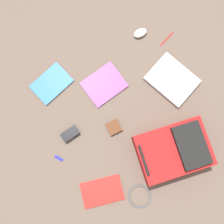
{
  "coord_description": "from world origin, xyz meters",
  "views": [
    {
      "loc": [
        -0.16,
        0.16,
        1.74
      ],
      "look_at": [
        0.05,
        0.04,
        0.02
      ],
      "focal_mm": 42.03,
      "sensor_mm": 36.0,
      "label": 1
    }
  ],
  "objects_px": {
    "book_manual": "(102,191)",
    "earbud_pouch": "(114,127)",
    "book_blue": "(52,84)",
    "book_comic": "(104,85)",
    "cable_coil": "(140,196)",
    "power_brick": "(70,134)",
    "usb_stick": "(59,158)",
    "laptop": "(172,80)",
    "computer_mouse": "(140,33)",
    "pen_black": "(167,39)",
    "backpack": "(174,150)"
  },
  "relations": [
    {
      "from": "backpack",
      "to": "earbud_pouch",
      "type": "bearing_deg",
      "value": 39.75
    },
    {
      "from": "backpack",
      "to": "book_blue",
      "type": "relative_size",
      "value": 1.68
    },
    {
      "from": "pen_black",
      "to": "book_manual",
      "type": "bearing_deg",
      "value": 127.84
    },
    {
      "from": "laptop",
      "to": "cable_coil",
      "type": "bearing_deg",
      "value": 134.51
    },
    {
      "from": "book_blue",
      "to": "power_brick",
      "type": "distance_m",
      "value": 0.37
    },
    {
      "from": "backpack",
      "to": "usb_stick",
      "type": "distance_m",
      "value": 0.74
    },
    {
      "from": "pen_black",
      "to": "usb_stick",
      "type": "height_order",
      "value": "same"
    },
    {
      "from": "book_manual",
      "to": "usb_stick",
      "type": "bearing_deg",
      "value": 25.14
    },
    {
      "from": "cable_coil",
      "to": "power_brick",
      "type": "height_order",
      "value": "power_brick"
    },
    {
      "from": "book_comic",
      "to": "computer_mouse",
      "type": "height_order",
      "value": "computer_mouse"
    },
    {
      "from": "power_brick",
      "to": "usb_stick",
      "type": "distance_m",
      "value": 0.17
    },
    {
      "from": "book_blue",
      "to": "usb_stick",
      "type": "height_order",
      "value": "book_blue"
    },
    {
      "from": "book_blue",
      "to": "pen_black",
      "type": "distance_m",
      "value": 0.85
    },
    {
      "from": "laptop",
      "to": "book_blue",
      "type": "relative_size",
      "value": 1.3
    },
    {
      "from": "book_comic",
      "to": "computer_mouse",
      "type": "distance_m",
      "value": 0.44
    },
    {
      "from": "backpack",
      "to": "power_brick",
      "type": "height_order",
      "value": "backpack"
    },
    {
      "from": "book_manual",
      "to": "cable_coil",
      "type": "relative_size",
      "value": 1.98
    },
    {
      "from": "book_manual",
      "to": "pen_black",
      "type": "relative_size",
      "value": 2.22
    },
    {
      "from": "book_comic",
      "to": "pen_black",
      "type": "relative_size",
      "value": 2.17
    },
    {
      "from": "book_blue",
      "to": "pen_black",
      "type": "bearing_deg",
      "value": -96.72
    },
    {
      "from": "power_brick",
      "to": "pen_black",
      "type": "bearing_deg",
      "value": -73.52
    },
    {
      "from": "book_manual",
      "to": "earbud_pouch",
      "type": "relative_size",
      "value": 3.41
    },
    {
      "from": "book_comic",
      "to": "power_brick",
      "type": "bearing_deg",
      "value": 118.03
    },
    {
      "from": "computer_mouse",
      "to": "cable_coil",
      "type": "xyz_separation_m",
      "value": [
        -0.95,
        0.54,
        -0.01
      ]
    },
    {
      "from": "book_manual",
      "to": "book_blue",
      "type": "height_order",
      "value": "book_manual"
    },
    {
      "from": "book_blue",
      "to": "cable_coil",
      "type": "bearing_deg",
      "value": -170.23
    },
    {
      "from": "book_blue",
      "to": "pen_black",
      "type": "height_order",
      "value": "book_blue"
    },
    {
      "from": "power_brick",
      "to": "earbud_pouch",
      "type": "height_order",
      "value": "power_brick"
    },
    {
      "from": "computer_mouse",
      "to": "cable_coil",
      "type": "bearing_deg",
      "value": 151.23
    },
    {
      "from": "laptop",
      "to": "book_blue",
      "type": "distance_m",
      "value": 0.82
    },
    {
      "from": "power_brick",
      "to": "earbud_pouch",
      "type": "distance_m",
      "value": 0.29
    },
    {
      "from": "power_brick",
      "to": "book_manual",
      "type": "bearing_deg",
      "value": -178.72
    },
    {
      "from": "power_brick",
      "to": "usb_stick",
      "type": "height_order",
      "value": "power_brick"
    },
    {
      "from": "book_blue",
      "to": "pen_black",
      "type": "relative_size",
      "value": 2.2
    },
    {
      "from": "book_blue",
      "to": "computer_mouse",
      "type": "distance_m",
      "value": 0.7
    },
    {
      "from": "backpack",
      "to": "power_brick",
      "type": "bearing_deg",
      "value": 52.41
    },
    {
      "from": "laptop",
      "to": "earbud_pouch",
      "type": "xyz_separation_m",
      "value": [
        -0.09,
        0.5,
        -0.0
      ]
    },
    {
      "from": "book_blue",
      "to": "earbud_pouch",
      "type": "xyz_separation_m",
      "value": [
        -0.46,
        -0.23,
        0.01
      ]
    },
    {
      "from": "book_comic",
      "to": "pen_black",
      "type": "bearing_deg",
      "value": -81.89
    },
    {
      "from": "book_blue",
      "to": "book_comic",
      "type": "bearing_deg",
      "value": -120.06
    },
    {
      "from": "cable_coil",
      "to": "earbud_pouch",
      "type": "height_order",
      "value": "earbud_pouch"
    },
    {
      "from": "backpack",
      "to": "cable_coil",
      "type": "bearing_deg",
      "value": 115.87
    },
    {
      "from": "computer_mouse",
      "to": "pen_black",
      "type": "distance_m",
      "value": 0.19
    },
    {
      "from": "book_comic",
      "to": "cable_coil",
      "type": "relative_size",
      "value": 1.93
    },
    {
      "from": "book_manual",
      "to": "earbud_pouch",
      "type": "bearing_deg",
      "value": -39.26
    },
    {
      "from": "cable_coil",
      "to": "book_comic",
      "type": "bearing_deg",
      "value": -10.97
    },
    {
      "from": "backpack",
      "to": "book_comic",
      "type": "height_order",
      "value": "backpack"
    },
    {
      "from": "backpack",
      "to": "book_comic",
      "type": "bearing_deg",
      "value": 16.75
    },
    {
      "from": "backpack",
      "to": "earbud_pouch",
      "type": "distance_m",
      "value": 0.41
    },
    {
      "from": "computer_mouse",
      "to": "pen_black",
      "type": "height_order",
      "value": "computer_mouse"
    }
  ]
}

